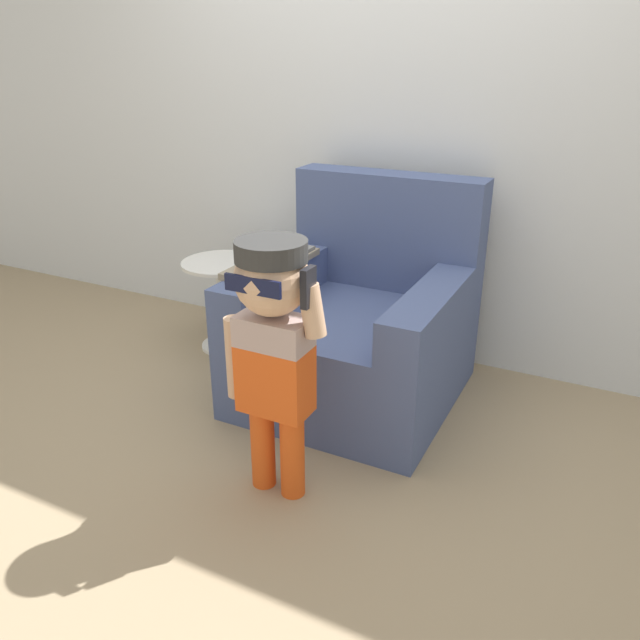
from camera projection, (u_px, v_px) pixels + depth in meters
The scene contains 5 objects.
ground_plane at pixel (317, 398), 2.99m from camera, with size 10.00×10.00×0.00m, color #998466.
wall_back at pixel (384, 102), 3.08m from camera, with size 10.00×0.05×2.60m.
armchair at pixel (359, 326), 2.94m from camera, with size 0.95×0.98×1.00m.
person_child at pixel (273, 332), 2.12m from camera, with size 0.40×0.30×0.97m.
side_table at pixel (224, 296), 3.40m from camera, with size 0.43×0.43×0.50m.
Camera 1 is at (1.19, -2.31, 1.52)m, focal length 35.00 mm.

